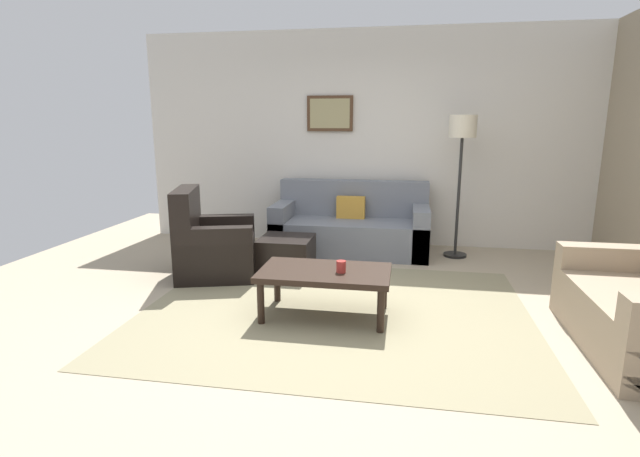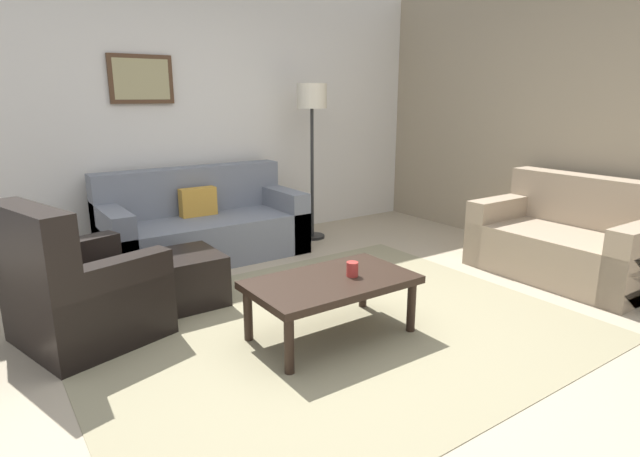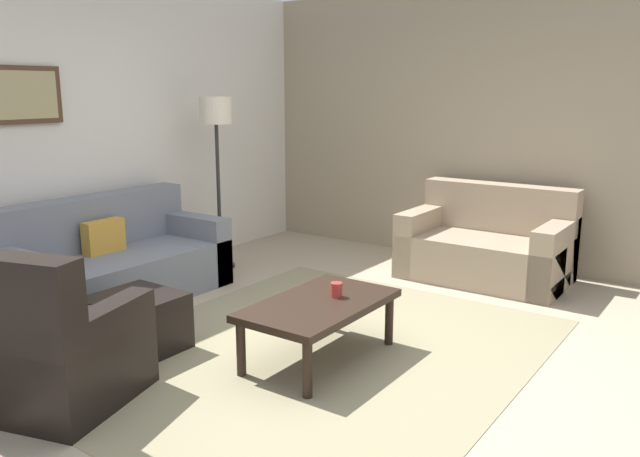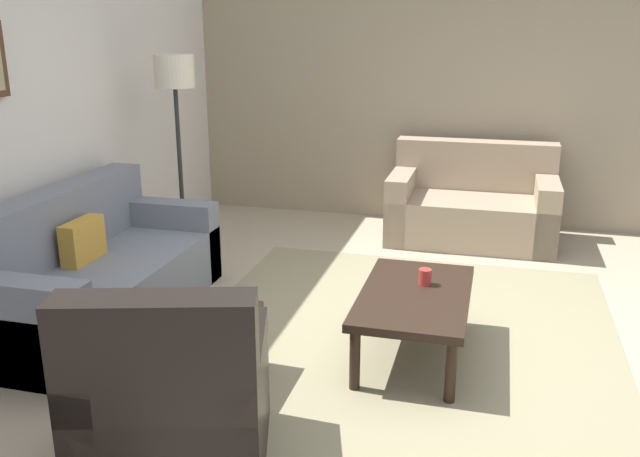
# 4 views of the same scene
# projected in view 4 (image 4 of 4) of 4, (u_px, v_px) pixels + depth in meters

# --- Properties ---
(ground_plane) EXTENTS (8.00, 8.00, 0.00)m
(ground_plane) POSITION_uv_depth(u_px,v_px,m) (397.00, 347.00, 4.24)
(ground_plane) COLOR tan
(rear_partition) EXTENTS (6.00, 0.12, 2.80)m
(rear_partition) POSITION_uv_depth(u_px,v_px,m) (14.00, 110.00, 4.47)
(rear_partition) COLOR silver
(rear_partition) RESTS_ON ground_plane
(stone_feature_panel) EXTENTS (0.12, 5.20, 2.80)m
(stone_feature_panel) POSITION_uv_depth(u_px,v_px,m) (448.00, 81.00, 6.60)
(stone_feature_panel) COLOR gray
(stone_feature_panel) RESTS_ON ground_plane
(area_rug) EXTENTS (3.35, 2.74, 0.01)m
(area_rug) POSITION_uv_depth(u_px,v_px,m) (397.00, 347.00, 4.24)
(area_rug) COLOR gray
(area_rug) RESTS_ON ground_plane
(couch_main) EXTENTS (1.93, 0.90, 0.88)m
(couch_main) POSITION_uv_depth(u_px,v_px,m) (89.00, 277.00, 4.58)
(couch_main) COLOR slate
(couch_main) RESTS_ON ground_plane
(couch_loveseat) EXTENTS (0.91, 1.49, 0.88)m
(couch_loveseat) POSITION_uv_depth(u_px,v_px,m) (472.00, 207.00, 6.33)
(couch_loveseat) COLOR gray
(couch_loveseat) RESTS_ON ground_plane
(armchair_leather) EXTENTS (0.99, 0.99, 0.95)m
(armchair_leather) POSITION_uv_depth(u_px,v_px,m) (173.00, 413.00, 2.97)
(armchair_leather) COLOR black
(armchair_leather) RESTS_ON ground_plane
(ottoman) EXTENTS (0.56, 0.56, 0.40)m
(ottoman) POSITION_uv_depth(u_px,v_px,m) (201.00, 348.00, 3.80)
(ottoman) COLOR black
(ottoman) RESTS_ON ground_plane
(coffee_table) EXTENTS (1.10, 0.64, 0.41)m
(coffee_table) POSITION_uv_depth(u_px,v_px,m) (415.00, 300.00, 4.04)
(coffee_table) COLOR black
(coffee_table) RESTS_ON ground_plane
(cup) EXTENTS (0.08, 0.08, 0.10)m
(cup) POSITION_uv_depth(u_px,v_px,m) (425.00, 277.00, 4.14)
(cup) COLOR #B2332D
(cup) RESTS_ON coffee_table
(lamp_standing) EXTENTS (0.32, 0.32, 1.71)m
(lamp_standing) POSITION_uv_depth(u_px,v_px,m) (176.00, 93.00, 5.44)
(lamp_standing) COLOR black
(lamp_standing) RESTS_ON ground_plane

